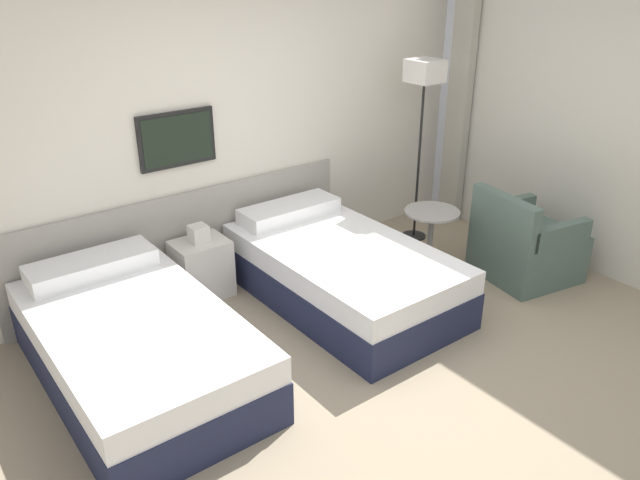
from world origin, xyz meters
The scene contains 8 objects.
ground_plane centered at (0.00, 0.00, 0.00)m, with size 16.00×16.00×0.00m, color gray.
wall_headboard centered at (-0.04, 2.04, 1.29)m, with size 10.00×0.10×2.70m.
bed_near_door centered at (-1.48, 1.01, 0.26)m, with size 1.12×1.97×0.62m.
bed_near_window centered at (0.27, 1.01, 0.26)m, with size 1.12×1.97×0.62m.
nightstand centered at (-0.60, 1.76, 0.26)m, with size 0.44×0.35×0.63m.
floor_lamp centered at (1.65, 1.52, 1.52)m, with size 0.28×0.28×1.75m.
side_table centered at (1.24, 0.94, 0.40)m, with size 0.49×0.49×0.57m.
armchair centered at (1.81, 0.34, 0.28)m, with size 0.86×0.85×0.81m.
Camera 1 is at (-2.61, -2.48, 2.62)m, focal length 35.00 mm.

